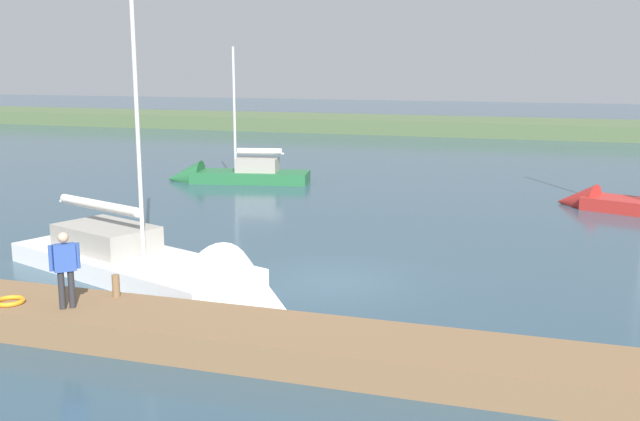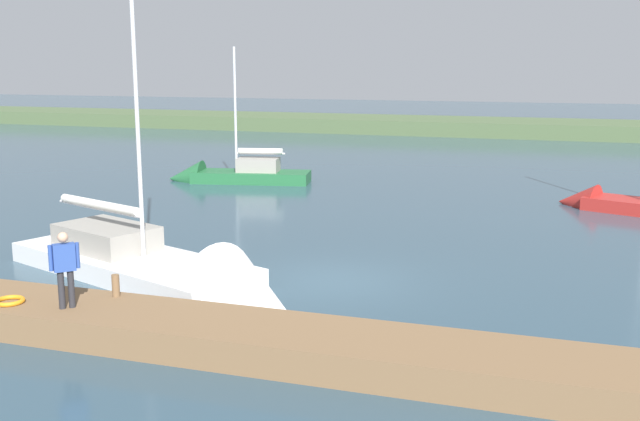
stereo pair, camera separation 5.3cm
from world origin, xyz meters
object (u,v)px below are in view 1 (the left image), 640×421
sailboat_behind_pier (175,279)px  person_on_dock (65,265)px  mooring_post_near (116,286)px  life_ring_buoy (10,301)px  sailboat_outer_mooring (228,178)px

sailboat_behind_pier → person_on_dock: bearing=-74.6°
mooring_post_near → sailboat_behind_pier: 3.12m
life_ring_buoy → sailboat_behind_pier: 4.59m
mooring_post_near → sailboat_behind_pier: (0.18, -3.03, -0.72)m
life_ring_buoy → sailboat_outer_mooring: size_ratio=0.09×
mooring_post_near → life_ring_buoy: mooring_post_near is taller
mooring_post_near → person_on_dock: size_ratio=0.30×
life_ring_buoy → sailboat_behind_pier: sailboat_behind_pier is taller
mooring_post_near → sailboat_outer_mooring: bearing=-72.1°
life_ring_buoy → person_on_dock: size_ratio=0.39×
sailboat_outer_mooring → sailboat_behind_pier: 17.95m
life_ring_buoy → sailboat_behind_pier: size_ratio=0.06×
life_ring_buoy → person_on_dock: bearing=-175.2°
person_on_dock → sailboat_behind_pier: bearing=-48.9°
sailboat_outer_mooring → person_on_dock: bearing=94.7°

